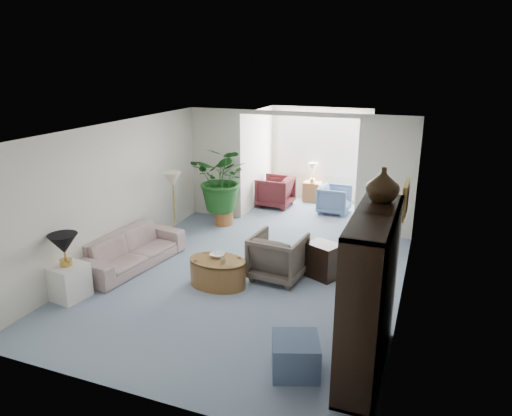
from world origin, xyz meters
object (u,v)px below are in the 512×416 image
at_px(sunroom_chair_maroon, 275,192).
at_px(framed_picture, 406,200).
at_px(end_table, 68,282).
at_px(plant_pot, 224,217).
at_px(floor_lamp, 172,179).
at_px(coffee_cup, 223,261).
at_px(sunroom_chair_blue, 334,200).
at_px(sofa, 132,250).
at_px(wingback_chair, 278,256).
at_px(side_table_dark, 323,261).
at_px(coffee_bowl, 217,255).
at_px(cabinet_urn, 383,185).
at_px(table_lamp, 63,244).
at_px(coffee_table, 218,272).
at_px(entertainment_cabinet, 369,294).
at_px(sunroom_table, 312,192).
at_px(ottoman, 295,356).

bearing_deg(sunroom_chair_maroon, framed_picture, 39.60).
distance_m(end_table, plant_pot, 4.03).
xyz_separation_m(floor_lamp, coffee_cup, (1.90, -1.73, -0.76)).
distance_m(plant_pot, sunroom_chair_blue, 2.73).
distance_m(sofa, sunroom_chair_maroon, 4.48).
distance_m(wingback_chair, side_table_dark, 0.77).
distance_m(coffee_bowl, sunroom_chair_maroon, 4.37).
bearing_deg(coffee_bowl, cabinet_urn, -19.27).
bearing_deg(plant_pot, table_lamp, -101.45).
xyz_separation_m(coffee_table, plant_pot, (-1.16, 2.74, -0.07)).
xyz_separation_m(end_table, sunroom_chair_blue, (2.93, 5.66, 0.06)).
xyz_separation_m(sofa, entertainment_cabinet, (4.31, -1.45, 0.67)).
height_order(side_table_dark, sunroom_chair_blue, sunroom_chair_blue).
bearing_deg(plant_pot, coffee_table, -67.14).
relative_size(coffee_cup, sunroom_chair_blue, 0.13).
height_order(coffee_cup, sunroom_table, coffee_cup).
distance_m(end_table, wingback_chair, 3.33).
bearing_deg(end_table, coffee_bowl, 34.51).
relative_size(sofa, coffee_bowl, 8.81).
bearing_deg(coffee_table, sunroom_chair_maroon, 96.79).
bearing_deg(framed_picture, sofa, -179.51).
bearing_deg(floor_lamp, sunroom_chair_blue, 46.02).
distance_m(floor_lamp, coffee_cup, 2.68).
relative_size(end_table, ottoman, 1.00).
height_order(sofa, sunroom_chair_maroon, sunroom_chair_maroon).
bearing_deg(entertainment_cabinet, sunroom_chair_maroon, 118.20).
distance_m(wingback_chair, ottoman, 2.51).
distance_m(end_table, entertainment_cabinet, 4.57).
bearing_deg(end_table, framed_picture, 16.32).
height_order(wingback_chair, sunroom_chair_blue, wingback_chair).
relative_size(plant_pot, sunroom_chair_blue, 0.55).
bearing_deg(plant_pot, coffee_cup, -65.31).
bearing_deg(wingback_chair, entertainment_cabinet, 136.80).
bearing_deg(coffee_cup, coffee_table, 146.31).
bearing_deg(sunroom_chair_maroon, entertainment_cabinet, 29.93).
height_order(coffee_cup, side_table_dark, side_table_dark).
bearing_deg(wingback_chair, end_table, 37.99).
relative_size(table_lamp, side_table_dark, 0.73).
bearing_deg(ottoman, plant_pot, 123.79).
relative_size(coffee_cup, plant_pot, 0.23).
bearing_deg(table_lamp, plant_pot, 78.55).
relative_size(framed_picture, plant_pot, 1.25).
relative_size(sunroom_chair_maroon, sunroom_table, 1.64).
relative_size(floor_lamp, coffee_cup, 3.90).
relative_size(coffee_cup, sunroom_table, 0.18).
relative_size(coffee_cup, entertainment_cabinet, 0.05).
bearing_deg(plant_pot, entertainment_cabinet, -47.49).
height_order(coffee_table, coffee_cup, coffee_cup).
xyz_separation_m(ottoman, sunroom_chair_maroon, (-2.34, 6.14, 0.16)).
bearing_deg(sofa, coffee_table, -86.77).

